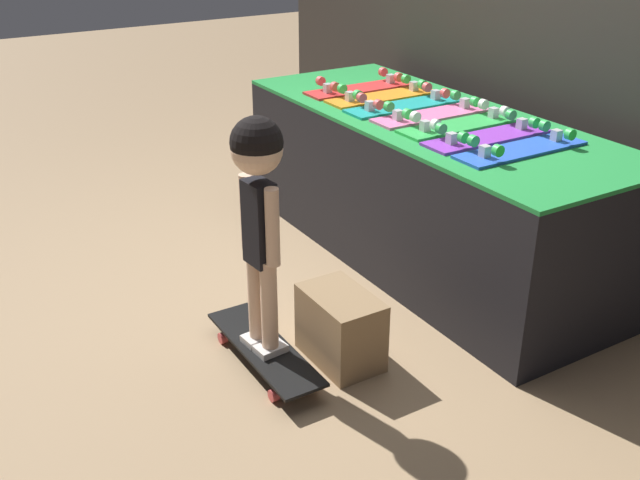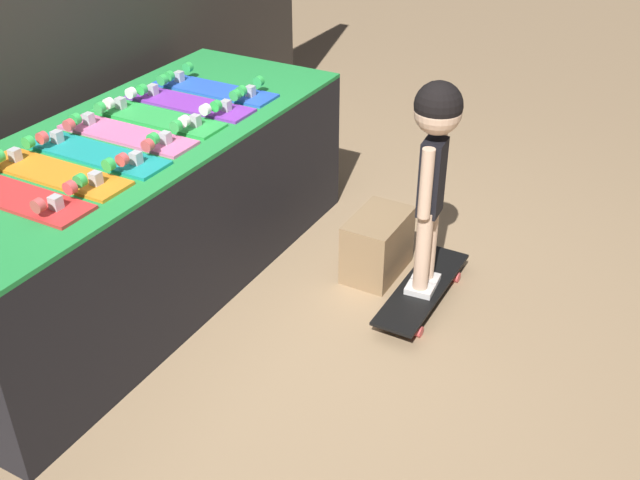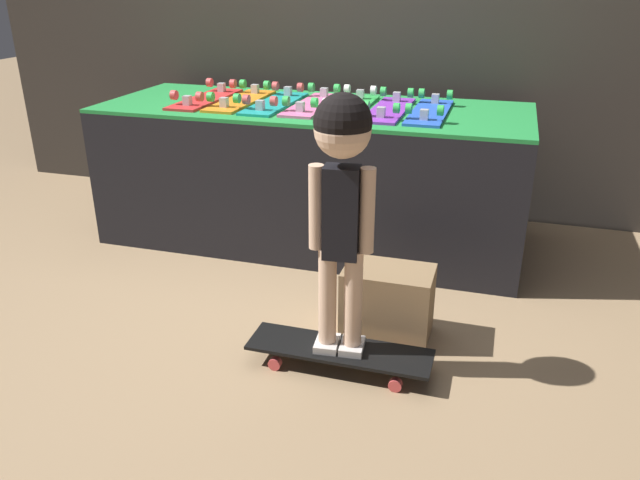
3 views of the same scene
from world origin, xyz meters
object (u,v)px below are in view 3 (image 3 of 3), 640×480
object	(u,v)px
skateboard_red_on_rack	(206,97)
skateboard_on_floor	(339,351)
skateboard_teal_on_rack	(275,102)
skateboard_pink_on_rack	(313,103)
skateboard_green_on_rack	(351,105)
child	(342,179)
skateboard_blue_on_rack	(430,110)
skateboard_orange_on_rack	(241,99)
skateboard_purple_on_rack	(389,108)
storage_box	(387,303)

from	to	relation	value
skateboard_red_on_rack	skateboard_on_floor	world-z (taller)	skateboard_red_on_rack
skateboard_teal_on_rack	skateboard_pink_on_rack	world-z (taller)	same
skateboard_green_on_rack	child	size ratio (longest dim) A/B	0.66
skateboard_blue_on_rack	skateboard_on_floor	size ratio (longest dim) A/B	0.90
skateboard_orange_on_rack	skateboard_teal_on_rack	size ratio (longest dim) A/B	1.00
skateboard_purple_on_rack	skateboard_blue_on_rack	bearing A→B (deg)	1.31
skateboard_teal_on_rack	skateboard_on_floor	xyz separation A→B (m)	(0.72, -1.24, -0.74)
skateboard_teal_on_rack	skateboard_blue_on_rack	world-z (taller)	same
skateboard_teal_on_rack	skateboard_purple_on_rack	bearing A→B (deg)	0.63
skateboard_pink_on_rack	skateboard_on_floor	xyz separation A→B (m)	(0.50, -1.27, -0.74)
skateboard_purple_on_rack	skateboard_on_floor	world-z (taller)	skateboard_purple_on_rack
skateboard_pink_on_rack	storage_box	distance (m)	1.33
skateboard_blue_on_rack	skateboard_on_floor	distance (m)	1.46
skateboard_on_floor	skateboard_purple_on_rack	bearing A→B (deg)	93.19
skateboard_teal_on_rack	storage_box	size ratio (longest dim) A/B	1.76
skateboard_teal_on_rack	skateboard_on_floor	distance (m)	1.62
skateboard_pink_on_rack	skateboard_on_floor	size ratio (longest dim) A/B	0.90
skateboard_orange_on_rack	skateboard_blue_on_rack	bearing A→B (deg)	-0.24
skateboard_purple_on_rack	storage_box	world-z (taller)	skateboard_purple_on_rack
skateboard_red_on_rack	storage_box	size ratio (longest dim) A/B	1.76
skateboard_teal_on_rack	storage_box	world-z (taller)	skateboard_teal_on_rack
skateboard_purple_on_rack	skateboard_blue_on_rack	world-z (taller)	same
child	storage_box	world-z (taller)	child
skateboard_orange_on_rack	skateboard_teal_on_rack	distance (m)	0.22
skateboard_orange_on_rack	skateboard_pink_on_rack	bearing A→B (deg)	0.77
skateboard_on_floor	child	xyz separation A→B (m)	(0.00, -0.00, 0.73)
skateboard_pink_on_rack	skateboard_blue_on_rack	distance (m)	0.65
skateboard_teal_on_rack	skateboard_pink_on_rack	xyz separation A→B (m)	(0.22, 0.02, 0.00)
skateboard_green_on_rack	storage_box	bearing A→B (deg)	-66.45
skateboard_blue_on_rack	child	distance (m)	1.26
skateboard_red_on_rack	skateboard_pink_on_rack	xyz separation A→B (m)	(0.65, 0.01, 0.00)
skateboard_orange_on_rack	storage_box	xyz separation A→B (m)	(1.07, -0.96, -0.65)
skateboard_green_on_rack	skateboard_teal_on_rack	bearing A→B (deg)	-176.72
skateboard_green_on_rack	child	bearing A→B (deg)	-77.27
skateboard_on_floor	skateboard_red_on_rack	bearing A→B (deg)	132.69
skateboard_teal_on_rack	skateboard_blue_on_rack	distance (m)	0.87
storage_box	skateboard_blue_on_rack	bearing A→B (deg)	89.22
skateboard_on_floor	child	size ratio (longest dim) A/B	0.73
skateboard_orange_on_rack	skateboard_on_floor	world-z (taller)	skateboard_orange_on_rack
skateboard_green_on_rack	child	distance (m)	1.30
skateboard_blue_on_rack	child	bearing A→B (deg)	-96.69
skateboard_red_on_rack	skateboard_orange_on_rack	size ratio (longest dim) A/B	1.00
skateboard_orange_on_rack	skateboard_blue_on_rack	size ratio (longest dim) A/B	1.00
skateboard_pink_on_rack	skateboard_teal_on_rack	bearing A→B (deg)	-174.11
skateboard_orange_on_rack	skateboard_purple_on_rack	xyz separation A→B (m)	(0.87, -0.01, 0.00)
child	skateboard_orange_on_rack	bearing A→B (deg)	121.31
storage_box	child	bearing A→B (deg)	-113.90
skateboard_orange_on_rack	skateboard_green_on_rack	world-z (taller)	same
skateboard_red_on_rack	skateboard_blue_on_rack	distance (m)	1.30
skateboard_green_on_rack	skateboard_pink_on_rack	bearing A→B (deg)	-179.35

